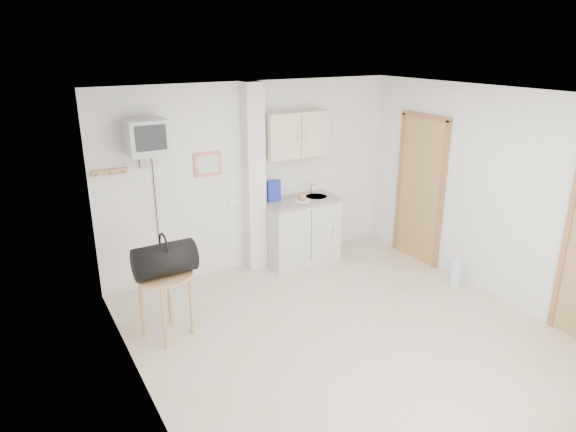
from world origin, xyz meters
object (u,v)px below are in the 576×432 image
crt_television (146,138)px  duffel_bag (165,259)px  round_table (165,283)px  water_bottle (456,273)px

crt_television → duffel_bag: crt_television is taller
crt_television → round_table: size_ratio=3.03×
duffel_bag → water_bottle: duffel_bag is taller
duffel_bag → round_table: bearing=115.2°
water_bottle → crt_television: bearing=152.9°
round_table → water_bottle: 3.63m
round_table → water_bottle: bearing=-11.1°
water_bottle → round_table: bearing=168.9°
crt_television → water_bottle: size_ratio=5.75×
duffel_bag → water_bottle: 3.66m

